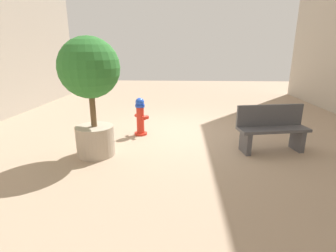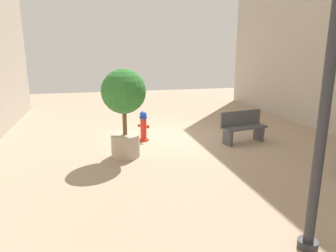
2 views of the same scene
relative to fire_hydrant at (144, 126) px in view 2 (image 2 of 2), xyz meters
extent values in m
plane|color=tan|center=(-0.89, -0.18, -0.47)|extent=(23.40, 23.40, 0.00)
cylinder|color=red|center=(0.00, 0.00, -0.44)|extent=(0.32, 0.32, 0.05)
cylinder|color=red|center=(0.00, 0.00, -0.09)|extent=(0.19, 0.19, 0.65)
cylinder|color=blue|center=(0.00, 0.00, 0.27)|extent=(0.23, 0.23, 0.06)
sphere|color=blue|center=(0.00, 0.00, 0.36)|extent=(0.21, 0.21, 0.21)
cylinder|color=red|center=(0.10, -0.10, -0.01)|extent=(0.15, 0.15, 0.08)
cylinder|color=red|center=(-0.09, 0.11, -0.01)|extent=(0.15, 0.15, 0.08)
cylinder|color=red|center=(-0.11, -0.10, -0.05)|extent=(0.18, 0.17, 0.11)
cube|color=#4C4C51|center=(-3.45, 0.85, -0.24)|extent=(0.17, 0.41, 0.45)
cube|color=#4C4C51|center=(-2.32, 1.06, -0.24)|extent=(0.17, 0.41, 0.45)
cube|color=#4C4C51|center=(-2.88, 0.95, 0.01)|extent=(1.48, 0.69, 0.06)
cube|color=#4C4C51|center=(-2.85, 0.77, 0.26)|extent=(1.42, 0.31, 0.44)
cylinder|color=tan|center=(0.70, 1.32, -0.17)|extent=(0.74, 0.74, 0.60)
cylinder|color=brown|center=(0.70, 1.32, 0.52)|extent=(0.11, 0.11, 0.79)
sphere|color=#2D722D|center=(0.70, 1.32, 1.25)|extent=(1.13, 1.13, 1.13)
cylinder|color=#2D2D33|center=(-1.38, 5.80, -0.41)|extent=(0.28, 0.28, 0.12)
cylinder|color=#2D2D33|center=(-1.38, 5.80, 1.41)|extent=(0.14, 0.14, 3.50)
camera|label=1|loc=(-1.00, 6.00, 1.55)|focal=27.10mm
camera|label=2|loc=(1.44, 9.00, 2.26)|focal=32.66mm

